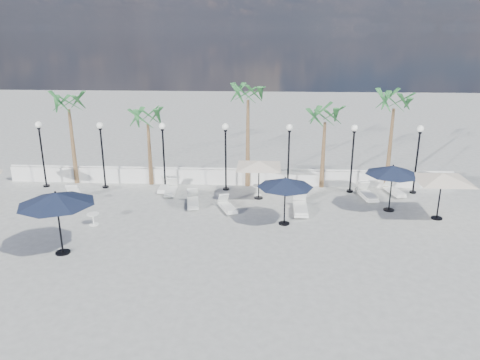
{
  "coord_description": "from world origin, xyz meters",
  "views": [
    {
      "loc": [
        2.13,
        -18.65,
        8.8
      ],
      "look_at": [
        0.95,
        3.73,
        1.5
      ],
      "focal_mm": 35.0,
      "sensor_mm": 36.0,
      "label": 1
    }
  ],
  "objects_px": {
    "lounger_2": "(171,190)",
    "lounger_8": "(395,191)",
    "lounger_3": "(193,201)",
    "parasol_navy_right": "(393,170)",
    "lounger_7": "(300,207)",
    "lounger_0": "(68,201)",
    "lounger_4": "(227,206)",
    "parasol_cream_sq_a": "(259,161)",
    "lounger_1": "(165,187)",
    "lounger_5": "(368,195)",
    "lounger_6": "(366,193)",
    "parasol_cream_sq_b": "(443,174)",
    "parasol_navy_mid": "(285,183)",
    "parasol_navy_left": "(56,199)"
  },
  "relations": [
    {
      "from": "lounger_1",
      "to": "lounger_2",
      "type": "bearing_deg",
      "value": -50.07
    },
    {
      "from": "lounger_1",
      "to": "lounger_5",
      "type": "distance_m",
      "value": 11.29
    },
    {
      "from": "lounger_2",
      "to": "lounger_8",
      "type": "xyz_separation_m",
      "value": [
        12.42,
        0.55,
        -0.01
      ]
    },
    {
      "from": "lounger_6",
      "to": "parasol_cream_sq_a",
      "type": "height_order",
      "value": "parasol_cream_sq_a"
    },
    {
      "from": "parasol_cream_sq_a",
      "to": "lounger_6",
      "type": "bearing_deg",
      "value": 4.14
    },
    {
      "from": "lounger_6",
      "to": "parasol_navy_left",
      "type": "bearing_deg",
      "value": -161.41
    },
    {
      "from": "lounger_7",
      "to": "parasol_navy_right",
      "type": "bearing_deg",
      "value": 6.9
    },
    {
      "from": "lounger_3",
      "to": "lounger_6",
      "type": "height_order",
      "value": "lounger_6"
    },
    {
      "from": "lounger_0",
      "to": "parasol_cream_sq_a",
      "type": "distance_m",
      "value": 10.16
    },
    {
      "from": "lounger_4",
      "to": "lounger_8",
      "type": "height_order",
      "value": "lounger_8"
    },
    {
      "from": "lounger_2",
      "to": "lounger_4",
      "type": "xyz_separation_m",
      "value": [
        3.34,
        -2.34,
        -0.01
      ]
    },
    {
      "from": "lounger_5",
      "to": "lounger_1",
      "type": "bearing_deg",
      "value": 166.64
    },
    {
      "from": "lounger_3",
      "to": "lounger_5",
      "type": "distance_m",
      "value": 9.43
    },
    {
      "from": "lounger_3",
      "to": "lounger_8",
      "type": "distance_m",
      "value": 11.17
    },
    {
      "from": "parasol_navy_right",
      "to": "parasol_cream_sq_a",
      "type": "xyz_separation_m",
      "value": [
        -6.62,
        1.41,
        -0.02
      ]
    },
    {
      "from": "lounger_7",
      "to": "parasol_cream_sq_a",
      "type": "distance_m",
      "value": 3.37
    },
    {
      "from": "lounger_1",
      "to": "parasol_navy_mid",
      "type": "height_order",
      "value": "parasol_navy_mid"
    },
    {
      "from": "lounger_4",
      "to": "parasol_navy_left",
      "type": "bearing_deg",
      "value": -164.04
    },
    {
      "from": "lounger_1",
      "to": "lounger_8",
      "type": "height_order",
      "value": "lounger_8"
    },
    {
      "from": "lounger_4",
      "to": "parasol_cream_sq_a",
      "type": "bearing_deg",
      "value": 27.34
    },
    {
      "from": "lounger_4",
      "to": "parasol_cream_sq_a",
      "type": "xyz_separation_m",
      "value": [
        1.55,
        1.84,
        1.89
      ]
    },
    {
      "from": "lounger_1",
      "to": "lounger_8",
      "type": "distance_m",
      "value": 12.89
    },
    {
      "from": "parasol_navy_right",
      "to": "lounger_7",
      "type": "bearing_deg",
      "value": -174.27
    },
    {
      "from": "lounger_6",
      "to": "parasol_cream_sq_b",
      "type": "distance_m",
      "value": 4.48
    },
    {
      "from": "lounger_2",
      "to": "parasol_navy_right",
      "type": "height_order",
      "value": "parasol_navy_right"
    },
    {
      "from": "lounger_8",
      "to": "parasol_navy_left",
      "type": "distance_m",
      "value": 17.52
    },
    {
      "from": "lounger_3",
      "to": "lounger_6",
      "type": "relative_size",
      "value": 0.94
    },
    {
      "from": "parasol_cream_sq_b",
      "to": "lounger_2",
      "type": "bearing_deg",
      "value": 168.01
    },
    {
      "from": "lounger_5",
      "to": "parasol_cream_sq_b",
      "type": "distance_m",
      "value": 4.37
    },
    {
      "from": "lounger_3",
      "to": "parasol_cream_sq_b",
      "type": "xyz_separation_m",
      "value": [
        12.07,
        -1.12,
        2.07
      ]
    },
    {
      "from": "lounger_2",
      "to": "lounger_5",
      "type": "distance_m",
      "value": 10.8
    },
    {
      "from": "lounger_0",
      "to": "parasol_cream_sq_b",
      "type": "distance_m",
      "value": 18.64
    },
    {
      "from": "lounger_3",
      "to": "parasol_navy_right",
      "type": "bearing_deg",
      "value": -10.27
    },
    {
      "from": "parasol_navy_mid",
      "to": "lounger_2",
      "type": "bearing_deg",
      "value": 147.5
    },
    {
      "from": "parasol_navy_right",
      "to": "parasol_cream_sq_b",
      "type": "bearing_deg",
      "value": -25.31
    },
    {
      "from": "parasol_navy_mid",
      "to": "lounger_6",
      "type": "bearing_deg",
      "value": 39.97
    },
    {
      "from": "lounger_7",
      "to": "lounger_8",
      "type": "relative_size",
      "value": 1.21
    },
    {
      "from": "lounger_0",
      "to": "lounger_3",
      "type": "relative_size",
      "value": 1.16
    },
    {
      "from": "parasol_navy_left",
      "to": "parasol_cream_sq_a",
      "type": "xyz_separation_m",
      "value": [
        7.92,
        6.92,
        -0.28
      ]
    },
    {
      "from": "lounger_7",
      "to": "parasol_navy_right",
      "type": "height_order",
      "value": "parasol_navy_right"
    },
    {
      "from": "lounger_1",
      "to": "parasol_navy_mid",
      "type": "xyz_separation_m",
      "value": [
        6.62,
        -4.46,
        1.84
      ]
    },
    {
      "from": "lounger_2",
      "to": "lounger_8",
      "type": "height_order",
      "value": "lounger_2"
    },
    {
      "from": "lounger_2",
      "to": "parasol_navy_mid",
      "type": "relative_size",
      "value": 0.69
    },
    {
      "from": "lounger_0",
      "to": "lounger_4",
      "type": "relative_size",
      "value": 1.24
    },
    {
      "from": "lounger_3",
      "to": "parasol_navy_left",
      "type": "height_order",
      "value": "parasol_navy_left"
    },
    {
      "from": "lounger_1",
      "to": "lounger_5",
      "type": "relative_size",
      "value": 0.89
    },
    {
      "from": "lounger_3",
      "to": "parasol_navy_mid",
      "type": "height_order",
      "value": "parasol_navy_mid"
    },
    {
      "from": "lounger_2",
      "to": "lounger_5",
      "type": "relative_size",
      "value": 0.96
    },
    {
      "from": "lounger_0",
      "to": "lounger_8",
      "type": "distance_m",
      "value": 17.59
    },
    {
      "from": "lounger_6",
      "to": "lounger_4",
      "type": "bearing_deg",
      "value": -172.46
    }
  ]
}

